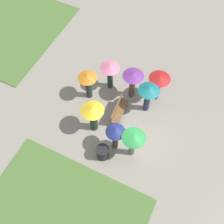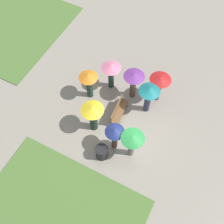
{
  "view_description": "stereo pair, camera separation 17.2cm",
  "coord_description": "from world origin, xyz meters",
  "views": [
    {
      "loc": [
        -5.97,
        -2.01,
        13.04
      ],
      "look_at": [
        0.49,
        1.14,
        0.98
      ],
      "focal_mm": 45.0,
      "sensor_mm": 36.0,
      "label": 1
    },
    {
      "loc": [
        -5.89,
        -2.17,
        13.04
      ],
      "look_at": [
        0.49,
        1.14,
        0.98
      ],
      "focal_mm": 45.0,
      "sensor_mm": 36.0,
      "label": 2
    }
  ],
  "objects": [
    {
      "name": "ground_plane",
      "position": [
        0.0,
        0.0,
        0.0
      ],
      "size": [
        90.0,
        90.0,
        0.0
      ],
      "primitive_type": "plane",
      "color": "gray"
    },
    {
      "name": "lawn_patch_far",
      "position": [
        3.79,
        10.03,
        0.03
      ],
      "size": [
        7.47,
        5.97,
        0.06
      ],
      "color": "#4C7033",
      "rests_on": "ground_plane"
    },
    {
      "name": "park_bench",
      "position": [
        1.0,
        1.01,
        0.46
      ],
      "size": [
        1.61,
        0.56,
        0.9
      ],
      "rotation": [
        0.0,
        0.0,
        0.09
      ],
      "color": "brown",
      "rests_on": "ground_plane"
    },
    {
      "name": "trash_bin",
      "position": [
        -1.45,
        0.69,
        0.42
      ],
      "size": [
        0.62,
        0.62,
        0.84
      ],
      "color": "#232326",
      "rests_on": "ground_plane"
    },
    {
      "name": "crowd_person_green",
      "position": [
        -0.68,
        -0.51,
        1.48
      ],
      "size": [
        1.1,
        1.1,
        1.93
      ],
      "rotation": [
        0.0,
        0.0,
        1.25
      ],
      "color": "slate",
      "rests_on": "ground_plane"
    },
    {
      "name": "crowd_person_purple",
      "position": [
        2.51,
        0.91,
        1.42
      ],
      "size": [
        1.1,
        1.1,
        1.92
      ],
      "rotation": [
        0.0,
        0.0,
        1.8
      ],
      "color": "#47382D",
      "rests_on": "ground_plane"
    },
    {
      "name": "crowd_person_navy",
      "position": [
        -0.71,
        0.37,
        1.4
      ],
      "size": [
        0.92,
        0.92,
        1.87
      ],
      "rotation": [
        0.0,
        0.0,
        2.11
      ],
      "color": "#47382D",
      "rests_on": "ground_plane"
    },
    {
      "name": "crowd_person_yellow",
      "position": [
        -0.23,
        1.81,
        1.37
      ],
      "size": [
        1.13,
        1.13,
        1.97
      ],
      "rotation": [
        0.0,
        0.0,
        3.8
      ],
      "color": "#1E3328",
      "rests_on": "ground_plane"
    },
    {
      "name": "crowd_person_orange",
      "position": [
        1.44,
        2.99,
        1.34
      ],
      "size": [
        1.01,
        1.01,
        1.85
      ],
      "rotation": [
        0.0,
        0.0,
        3.48
      ],
      "color": "#1E3328",
      "rests_on": "ground_plane"
    },
    {
      "name": "crowd_person_teal",
      "position": [
        2.03,
        -0.15,
        1.5
      ],
      "size": [
        1.09,
        1.09,
        1.98
      ],
      "rotation": [
        0.0,
        0.0,
        3.17
      ],
      "color": "#282D47",
      "rests_on": "ground_plane"
    },
    {
      "name": "crowd_person_red",
      "position": [
        2.95,
        -0.36,
        1.43
      ],
      "size": [
        1.12,
        1.12,
        1.88
      ],
      "rotation": [
        0.0,
        0.0,
        1.86
      ],
      "color": "#282D47",
      "rests_on": "ground_plane"
    },
    {
      "name": "crowd_person_pink",
      "position": [
        2.55,
        2.26,
        1.36
      ],
      "size": [
        1.06,
        1.06,
        1.81
      ],
      "rotation": [
        0.0,
        0.0,
        3.66
      ],
      "color": "#1E3328",
      "rests_on": "ground_plane"
    }
  ]
}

